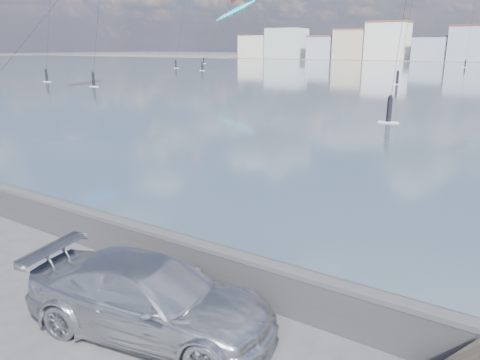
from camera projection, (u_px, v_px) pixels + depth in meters
The scene contains 4 objects.
ground at pixel (83, 328), 9.09m from camera, with size 700.00×700.00×0.00m, color #333335.
seawall at pixel (174, 252), 11.08m from camera, with size 400.00×0.36×1.08m.
car_silver at pixel (150, 298), 8.79m from camera, with size 2.00×4.92×1.43m, color #B7B9BE.
kitesurfer_3 at pixel (235, 11), 106.50m from camera, with size 9.28×13.32×15.92m.
Camera 1 is at (6.97, -4.88, 5.27)m, focal length 35.00 mm.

